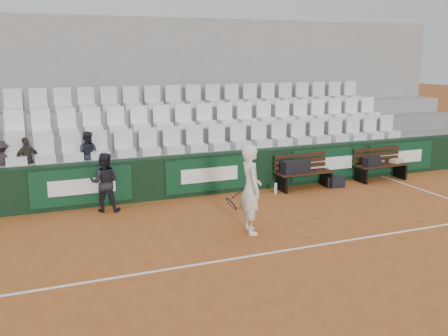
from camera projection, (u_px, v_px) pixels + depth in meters
ground at (294, 249)px, 8.83m from camera, size 80.00×80.00×0.00m
court_baseline at (294, 249)px, 8.83m from camera, size 18.00×0.06×0.01m
back_barrier at (217, 173)px, 12.36m from camera, size 18.00×0.34×1.00m
grandstand_tier_front at (206, 168)px, 12.91m from camera, size 18.00×0.95×1.00m
grandstand_tier_mid at (194, 153)px, 13.72m from camera, size 18.00×0.95×1.45m
grandstand_tier_back at (184, 139)px, 14.53m from camera, size 18.00×0.95×1.90m
grandstand_rear_wall at (177, 95)px, 14.82m from camera, size 18.00×0.30×4.40m
seat_row_front at (208, 138)px, 12.57m from camera, size 11.90×0.44×0.63m
seat_row_mid at (196, 116)px, 13.33m from camera, size 11.90×0.44×0.63m
seat_row_back at (185, 96)px, 14.09m from camera, size 11.90×0.44×0.63m
bench_left at (305, 180)px, 12.74m from camera, size 1.50×0.56×0.45m
bench_right at (381, 172)px, 13.61m from camera, size 1.50×0.56×0.45m
sports_bag_left at (295, 167)px, 12.57m from camera, size 0.73×0.34×0.31m
sports_bag_right at (372, 161)px, 13.37m from camera, size 0.52×0.30×0.23m
towel at (396, 161)px, 13.76m from camera, size 0.39×0.32×0.09m
sports_bag_ground at (335, 181)px, 12.96m from camera, size 0.52×0.38×0.28m
water_bottle_near at (276, 188)px, 12.33m from camera, size 0.07×0.07×0.27m
water_bottle_far at (341, 183)px, 12.93m from camera, size 0.07×0.07×0.24m
tennis_player at (251, 189)px, 9.49m from camera, size 0.74×0.68×1.73m
ball_kid at (105, 182)px, 10.85m from camera, size 0.75×0.66×1.31m
spectator_a at (0, 143)px, 10.84m from camera, size 0.71×0.50×0.99m
spectator_b at (26, 140)px, 11.03m from camera, size 0.65×0.48×1.03m
spectator_c at (86, 135)px, 11.49m from camera, size 0.65×0.59×1.09m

